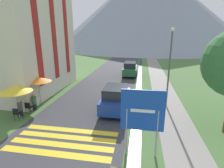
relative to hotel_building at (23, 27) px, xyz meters
name	(u,v)px	position (x,y,z in m)	size (l,w,h in m)	color
ground_plane	(131,76)	(9.40, 8.00, -6.05)	(160.00, 160.00, 0.00)	#476B38
road	(121,63)	(6.90, 18.00, -6.05)	(6.40, 60.00, 0.01)	#38383D
footpath	(154,64)	(13.00, 18.00, -6.05)	(2.20, 60.00, 0.01)	gray
drainage_channel	(141,64)	(10.60, 18.00, -6.05)	(0.60, 60.00, 0.00)	black
crosswalk_marking	(64,141)	(6.90, -7.63, -6.04)	(5.44, 2.54, 0.01)	yellow
mountain_distant	(148,6)	(12.61, 65.09, 10.57)	(78.49, 78.49, 33.24)	gray
hotel_building	(23,27)	(0.00, 0.00, 0.00)	(6.28, 10.04, 11.24)	beige
road_sign	(142,115)	(10.86, -8.10, -4.04)	(1.88, 0.11, 3.16)	#9E9EA3
parked_car_near	(116,98)	(9.00, -3.32, -5.14)	(1.92, 3.97, 1.82)	navy
parked_car_far	(130,69)	(9.28, 8.17, -5.14)	(1.84, 4.59, 1.82)	#28663D
cafe_chair_nearest	(17,113)	(2.97, -5.98, -5.54)	(0.40, 0.40, 0.85)	black
cafe_chair_near_right	(29,107)	(3.09, -4.95, -5.54)	(0.40, 0.40, 0.85)	black
cafe_chair_far_left	(41,94)	(2.44, -2.26, -5.54)	(0.40, 0.40, 0.85)	black
cafe_umbrella_front_yellow	(15,89)	(2.76, -5.54, -4.05)	(2.08, 2.08, 2.23)	#B7B2A8
cafe_umbrella_middle_orange	(38,79)	(2.97, -3.25, -4.00)	(1.96, 1.96, 2.24)	#B7B2A8
person_seated_near	(20,107)	(2.81, -5.43, -5.36)	(0.32, 0.32, 1.25)	#282833
person_seated_far	(34,101)	(3.11, -4.29, -5.37)	(0.32, 0.32, 1.23)	#282833
person_standing_terrace	(38,89)	(2.34, -2.41, -5.09)	(0.32, 0.32, 1.66)	#282833
streetlamp	(170,62)	(12.76, -1.88, -2.64)	(0.28, 0.28, 5.84)	#515156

